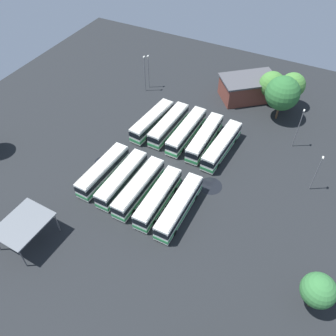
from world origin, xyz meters
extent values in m
plane|color=black|center=(0.00, 0.00, 0.00)|extent=(97.48, 97.48, 0.00)
cube|color=silver|center=(-8.32, -7.17, 1.81)|extent=(12.47, 3.61, 3.01)
cube|color=beige|center=(-8.32, -7.17, 3.38)|extent=(11.97, 3.37, 0.14)
cube|color=black|center=(-8.32, -7.17, 2.29)|extent=(12.54, 3.66, 0.96)
cube|color=#2D8C4C|center=(-8.32, -7.17, 0.96)|extent=(12.54, 3.66, 0.60)
cube|color=black|center=(-2.18, -7.72, 2.39)|extent=(0.24, 2.07, 1.11)
cylinder|color=black|center=(-4.42, -6.35, 0.50)|extent=(1.02, 0.39, 1.00)
cylinder|color=black|center=(-4.62, -8.67, 0.50)|extent=(1.02, 0.39, 1.00)
cylinder|color=black|center=(-12.01, -5.67, 0.50)|extent=(1.02, 0.39, 1.00)
cylinder|color=black|center=(-12.22, -7.99, 0.50)|extent=(1.02, 0.39, 1.00)
cube|color=silver|center=(-8.76, -3.63, 1.81)|extent=(12.35, 3.04, 3.01)
cube|color=beige|center=(-8.76, -3.63, 3.38)|extent=(11.85, 2.82, 0.14)
cube|color=black|center=(-8.76, -3.63, 2.29)|extent=(12.41, 3.08, 0.96)
cube|color=#2D8C4C|center=(-8.76, -3.63, 0.96)|extent=(12.41, 3.08, 0.60)
cube|color=black|center=(-2.62, -3.89, 2.39)|extent=(0.15, 2.07, 1.11)
cylinder|color=black|center=(-4.91, -2.63, 0.50)|extent=(1.01, 0.34, 1.00)
cylinder|color=black|center=(-5.01, -4.95, 0.50)|extent=(1.01, 0.34, 1.00)
cylinder|color=black|center=(-12.50, -2.30, 0.50)|extent=(1.01, 0.34, 1.00)
cylinder|color=black|center=(-12.60, -4.63, 0.50)|extent=(1.01, 0.34, 1.00)
cube|color=silver|center=(-8.60, 0.35, 1.81)|extent=(13.02, 2.85, 3.01)
cube|color=beige|center=(-8.60, 0.35, 3.38)|extent=(12.50, 2.63, 0.14)
cube|color=black|center=(-8.60, 0.35, 2.29)|extent=(13.09, 2.89, 0.96)
cube|color=#2D8C4C|center=(-8.60, 0.35, 0.96)|extent=(13.09, 2.89, 0.60)
cube|color=black|center=(-2.10, 0.19, 2.39)|extent=(0.11, 2.07, 1.11)
cylinder|color=black|center=(-4.55, 1.41, 0.50)|extent=(1.01, 0.32, 1.00)
cylinder|color=black|center=(-4.61, -0.91, 0.50)|extent=(1.01, 0.32, 1.00)
cylinder|color=black|center=(-12.58, 1.61, 0.50)|extent=(1.01, 0.32, 1.00)
cylinder|color=black|center=(-12.64, -0.71, 0.50)|extent=(1.01, 0.32, 1.00)
cube|color=silver|center=(-8.38, 4.31, 1.81)|extent=(12.70, 2.56, 3.01)
cube|color=beige|center=(-8.38, 4.31, 3.38)|extent=(12.19, 2.36, 0.14)
cube|color=black|center=(-8.38, 4.31, 2.29)|extent=(12.76, 2.60, 0.96)
cube|color=#2D8C4C|center=(-8.38, 4.31, 0.96)|extent=(12.76, 2.60, 0.60)
cube|color=black|center=(-2.02, 4.33, 2.39)|extent=(0.07, 2.07, 1.11)
cylinder|color=black|center=(-4.45, 5.49, 0.50)|extent=(1.00, 0.30, 1.00)
cylinder|color=black|center=(-4.44, 3.16, 0.50)|extent=(1.00, 0.30, 1.00)
cylinder|color=black|center=(-12.32, 5.47, 0.50)|extent=(1.00, 0.30, 1.00)
cylinder|color=black|center=(-12.31, 3.14, 0.50)|extent=(1.00, 0.30, 1.00)
cube|color=silver|center=(-7.77, 8.04, 1.81)|extent=(12.89, 3.34, 3.01)
cube|color=beige|center=(-7.77, 8.04, 3.38)|extent=(12.37, 3.10, 0.14)
cube|color=black|center=(-7.77, 8.04, 2.29)|extent=(12.96, 3.38, 0.96)
cube|color=#2D8C4C|center=(-7.77, 8.04, 0.96)|extent=(12.96, 3.38, 0.60)
cube|color=black|center=(-1.39, 7.63, 2.39)|extent=(0.19, 2.07, 1.11)
cylinder|color=black|center=(-3.74, 8.95, 0.50)|extent=(1.02, 0.36, 1.00)
cylinder|color=black|center=(-3.89, 6.63, 0.50)|extent=(1.02, 0.36, 1.00)
cylinder|color=black|center=(-11.64, 9.45, 0.50)|extent=(1.02, 0.36, 1.00)
cylinder|color=black|center=(-11.79, 7.14, 0.50)|extent=(1.02, 0.36, 1.00)
cube|color=silver|center=(7.82, -8.07, 1.81)|extent=(12.18, 3.12, 3.01)
cube|color=beige|center=(7.82, -8.07, 3.38)|extent=(11.68, 2.89, 0.14)
cube|color=black|center=(7.82, -8.07, 2.29)|extent=(12.24, 3.16, 0.96)
cube|color=#2D8C4C|center=(7.82, -8.07, 0.96)|extent=(12.24, 3.16, 0.60)
cube|color=black|center=(13.86, -8.37, 2.39)|extent=(0.16, 2.07, 1.11)
cylinder|color=black|center=(11.61, -7.09, 0.50)|extent=(1.01, 0.35, 1.00)
cylinder|color=black|center=(11.50, -9.41, 0.50)|extent=(1.01, 0.35, 1.00)
cylinder|color=black|center=(4.14, -6.72, 0.50)|extent=(1.01, 0.35, 1.00)
cylinder|color=black|center=(4.03, -9.04, 0.50)|extent=(1.01, 0.35, 1.00)
cube|color=silver|center=(7.94, -4.07, 1.81)|extent=(12.52, 2.77, 3.01)
cube|color=beige|center=(7.94, -4.07, 3.38)|extent=(12.01, 2.56, 0.14)
cube|color=black|center=(7.94, -4.07, 2.29)|extent=(12.58, 2.81, 0.96)
cube|color=#2D8C4C|center=(7.94, -4.07, 0.96)|extent=(12.58, 2.81, 0.60)
cube|color=black|center=(14.19, -4.19, 2.39)|extent=(0.10, 2.07, 1.11)
cylinder|color=black|center=(11.83, -2.98, 0.50)|extent=(1.01, 0.32, 1.00)
cylinder|color=black|center=(11.79, -5.31, 0.50)|extent=(1.01, 0.32, 1.00)
cylinder|color=black|center=(4.10, -2.83, 0.50)|extent=(1.01, 0.32, 1.00)
cylinder|color=black|center=(4.06, -5.15, 0.50)|extent=(1.01, 0.32, 1.00)
cube|color=silver|center=(8.34, -0.52, 1.81)|extent=(12.74, 2.92, 3.01)
cube|color=beige|center=(8.34, -0.52, 3.38)|extent=(12.23, 2.70, 0.14)
cube|color=black|center=(8.34, -0.52, 2.29)|extent=(12.80, 2.96, 0.96)
cube|color=#2D8C4C|center=(8.34, -0.52, 0.96)|extent=(12.80, 2.96, 0.60)
cube|color=black|center=(14.68, -0.72, 2.39)|extent=(0.12, 2.07, 1.11)
cylinder|color=black|center=(12.30, 0.52, 0.50)|extent=(1.01, 0.33, 1.00)
cylinder|color=black|center=(12.23, -1.81, 0.50)|extent=(1.01, 0.33, 1.00)
cylinder|color=black|center=(4.45, 0.76, 0.50)|extent=(1.01, 0.33, 1.00)
cylinder|color=black|center=(4.38, -1.56, 0.50)|extent=(1.01, 0.33, 1.00)
cube|color=silver|center=(8.83, 3.38, 1.81)|extent=(12.19, 2.54, 3.01)
cube|color=beige|center=(8.83, 3.38, 3.38)|extent=(11.70, 2.34, 0.14)
cube|color=black|center=(8.83, 3.38, 2.29)|extent=(12.25, 2.58, 0.96)
cube|color=#2D8C4C|center=(8.83, 3.38, 0.96)|extent=(12.25, 2.58, 0.60)
cube|color=black|center=(14.93, 3.37, 2.39)|extent=(0.06, 2.07, 1.11)
cylinder|color=black|center=(12.60, 4.54, 0.50)|extent=(1.00, 0.30, 1.00)
cylinder|color=black|center=(12.60, 2.21, 0.50)|extent=(1.00, 0.30, 1.00)
cylinder|color=black|center=(5.05, 4.54, 0.50)|extent=(1.00, 0.30, 1.00)
cylinder|color=black|center=(5.05, 2.22, 0.50)|extent=(1.00, 0.30, 1.00)
cube|color=silver|center=(8.94, 7.22, 1.81)|extent=(12.65, 2.62, 3.01)
cube|color=beige|center=(8.94, 7.22, 3.38)|extent=(12.15, 2.41, 0.14)
cube|color=black|center=(8.94, 7.22, 2.29)|extent=(12.72, 2.65, 0.96)
cube|color=#2D8C4C|center=(8.94, 7.22, 0.96)|extent=(12.72, 2.65, 0.60)
cube|color=black|center=(15.27, 7.17, 2.39)|extent=(0.07, 2.07, 1.11)
cylinder|color=black|center=(12.86, 8.35, 0.50)|extent=(1.00, 0.31, 1.00)
cylinder|color=black|center=(12.85, 6.03, 0.50)|extent=(1.00, 0.31, 1.00)
cylinder|color=black|center=(5.03, 8.41, 0.50)|extent=(1.00, 0.31, 1.00)
cylinder|color=black|center=(5.01, 6.08, 0.50)|extent=(1.00, 0.31, 1.00)
cube|color=brown|center=(-27.72, 6.56, 2.29)|extent=(12.63, 13.24, 4.58)
cube|color=#4C4C51|center=(-27.72, 6.56, 4.76)|extent=(13.39, 14.03, 0.36)
cube|color=black|center=(-31.37, 10.99, 1.10)|extent=(1.43, 1.19, 2.20)
cube|color=slate|center=(23.64, -10.75, 4.20)|extent=(7.87, 6.31, 0.20)
cylinder|color=#59595B|center=(27.27, -8.22, 2.05)|extent=(0.20, 0.20, 4.10)
cylinder|color=#59595B|center=(20.26, -7.91, 2.05)|extent=(0.20, 0.20, 4.10)
cylinder|color=#59595B|center=(20.02, -13.28, 2.05)|extent=(0.20, 0.20, 4.10)
cylinder|color=slate|center=(-21.32, -15.20, 3.87)|extent=(0.16, 0.16, 7.74)
cube|color=silver|center=(-21.32, -15.20, 7.92)|extent=(0.56, 0.28, 0.20)
cylinder|color=slate|center=(-6.13, 25.02, 3.67)|extent=(0.16, 0.16, 7.34)
cube|color=silver|center=(-6.13, 25.02, 7.52)|extent=(0.56, 0.28, 0.20)
cylinder|color=slate|center=(-19.68, -15.23, 4.16)|extent=(0.16, 0.16, 8.32)
cube|color=silver|center=(-19.68, -15.23, 8.50)|extent=(0.56, 0.28, 0.20)
cylinder|color=slate|center=(-15.86, 19.77, 4.17)|extent=(0.16, 0.16, 8.33)
cube|color=silver|center=(-15.86, 19.77, 8.51)|extent=(0.56, 0.28, 0.20)
cylinder|color=brown|center=(14.65, 29.06, 1.21)|extent=(0.44, 0.44, 2.43)
sphere|color=#387A3D|center=(14.65, 29.06, 4.34)|extent=(4.49, 4.49, 4.49)
cylinder|color=brown|center=(-23.18, 14.60, 1.63)|extent=(0.44, 0.44, 3.26)
sphere|color=#2D6B33|center=(-23.18, 14.60, 6.21)|extent=(6.94, 6.94, 6.94)
cylinder|color=brown|center=(-28.03, 11.44, 1.14)|extent=(0.44, 0.44, 2.29)
sphere|color=#478438|center=(-28.03, 11.44, 4.64)|extent=(5.55, 5.55, 5.55)
cylinder|color=brown|center=(-28.30, 15.60, 1.60)|extent=(0.44, 0.44, 3.20)
sphere|color=#478438|center=(-28.30, 15.60, 5.45)|extent=(5.31, 5.31, 5.31)
cylinder|color=black|center=(1.01, 9.52, 0.00)|extent=(4.09, 4.09, 0.01)
cylinder|color=black|center=(1.58, 6.88, 0.00)|extent=(2.20, 2.20, 0.01)
cylinder|color=black|center=(4.61, -10.80, 0.00)|extent=(2.75, 2.75, 0.01)
camera|label=1|loc=(40.47, 21.32, 45.97)|focal=37.54mm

